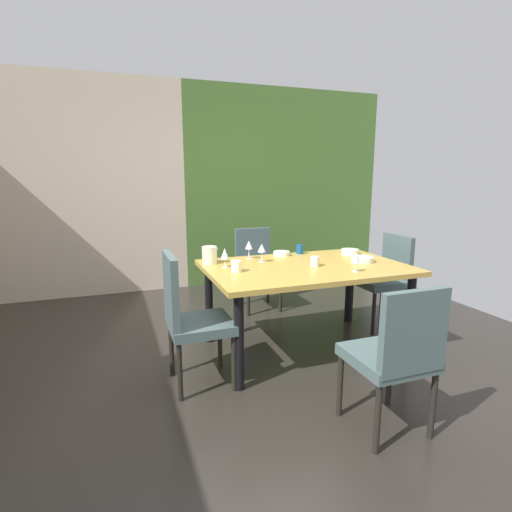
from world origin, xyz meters
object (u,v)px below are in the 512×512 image
(serving_bowl_front, at_px, (350,252))
(cup_near_window, at_px, (300,249))
(dining_table, at_px, (305,275))
(wine_glass_north, at_px, (356,258))
(serving_bowl_right, at_px, (282,253))
(wine_glass_east, at_px, (262,249))
(serving_bowl_near_shelf, at_px, (362,259))
(wine_glass_corner, at_px, (249,246))
(cup_center, at_px, (236,266))
(chair_head_near, at_px, (396,352))
(wine_glass_south, at_px, (225,254))
(chair_left_near, at_px, (189,314))
(chair_head_far, at_px, (256,263))
(chair_right_far, at_px, (386,275))
(pitcher_west, at_px, (210,255))
(cup_rear, at_px, (315,261))

(serving_bowl_front, height_order, cup_near_window, cup_near_window)
(dining_table, xyz_separation_m, wine_glass_north, (0.27, -0.34, 0.19))
(dining_table, xyz_separation_m, serving_bowl_right, (-0.02, 0.46, 0.10))
(wine_glass_east, relative_size, serving_bowl_near_shelf, 0.81)
(wine_glass_corner, xyz_separation_m, cup_center, (-0.26, -0.44, -0.08))
(wine_glass_east, relative_size, cup_near_window, 1.80)
(chair_head_near, distance_m, wine_glass_south, 1.57)
(dining_table, bearing_deg, chair_head_near, -92.09)
(chair_left_near, height_order, chair_head_far, chair_left_near)
(serving_bowl_front, xyz_separation_m, cup_center, (-1.24, -0.30, 0.02))
(cup_center, bearing_deg, wine_glass_east, 40.70)
(dining_table, distance_m, chair_head_near, 1.25)
(wine_glass_corner, relative_size, wine_glass_east, 1.04)
(wine_glass_south, xyz_separation_m, cup_near_window, (0.83, 0.30, -0.07))
(chair_head_near, distance_m, chair_left_near, 1.40)
(wine_glass_east, bearing_deg, chair_head_near, -80.20)
(chair_head_far, height_order, wine_glass_north, wine_glass_north)
(wine_glass_south, bearing_deg, cup_near_window, 19.83)
(chair_right_far, bearing_deg, dining_table, 104.17)
(wine_glass_east, bearing_deg, wine_glass_north, -46.19)
(chair_head_near, xyz_separation_m, wine_glass_east, (-0.26, 1.49, 0.36))
(wine_glass_corner, bearing_deg, cup_near_window, 5.21)
(dining_table, xyz_separation_m, pitcher_west, (-0.75, 0.34, 0.16))
(wine_glass_north, distance_m, pitcher_west, 1.22)
(chair_head_far, distance_m, cup_rear, 1.32)
(cup_near_window, xyz_separation_m, cup_center, (-0.79, -0.49, 0.00))
(cup_near_window, bearing_deg, wine_glass_south, -160.17)
(wine_glass_east, bearing_deg, chair_head_far, 72.53)
(chair_head_far, relative_size, wine_glass_south, 5.67)
(cup_rear, bearing_deg, serving_bowl_front, 31.01)
(serving_bowl_right, relative_size, cup_near_window, 1.76)
(chair_left_near, xyz_separation_m, serving_bowl_near_shelf, (1.58, 0.22, 0.24))
(serving_bowl_near_shelf, height_order, cup_center, cup_center)
(wine_glass_south, distance_m, cup_rear, 0.75)
(chair_left_near, bearing_deg, pitcher_west, 153.40)
(wine_glass_north, bearing_deg, dining_table, 128.01)
(cup_center, bearing_deg, cup_near_window, 31.68)
(wine_glass_corner, bearing_deg, chair_head_near, -79.10)
(chair_head_near, height_order, cup_center, chair_head_near)
(chair_left_near, xyz_separation_m, serving_bowl_right, (1.03, 0.72, 0.24))
(wine_glass_north, height_order, wine_glass_east, same)
(chair_right_far, height_order, wine_glass_east, same)
(chair_head_near, distance_m, pitcher_west, 1.76)
(chair_left_near, bearing_deg, cup_center, 119.32)
(chair_left_near, relative_size, serving_bowl_front, 5.87)
(wine_glass_corner, distance_m, wine_glass_east, 0.18)
(chair_head_near, xyz_separation_m, chair_left_near, (-1.01, 0.97, 0.02))
(serving_bowl_right, xyz_separation_m, serving_bowl_front, (0.64, -0.18, 0.01))
(chair_right_far, bearing_deg, serving_bowl_front, 87.52)
(serving_bowl_near_shelf, height_order, pitcher_west, pitcher_west)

